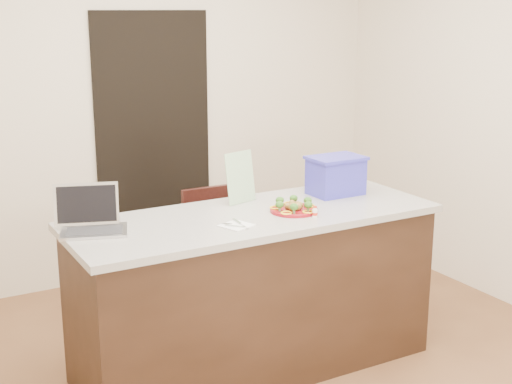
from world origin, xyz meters
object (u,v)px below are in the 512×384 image
yogurt_bottle (315,213)px  blue_box (336,175)px  plate (294,210)px  island (254,291)px  laptop (90,218)px  napkin (236,226)px  chair (215,243)px

yogurt_bottle → blue_box: (0.38, 0.35, 0.09)m
plate → yogurt_bottle: yogurt_bottle is taller
island → plate: size_ratio=7.78×
laptop → blue_box: blue_box is taller
island → plate: plate is taller
laptop → yogurt_bottle: bearing=1.0°
island → napkin: napkin is taller
island → yogurt_bottle: 0.59m
island → yogurt_bottle: yogurt_bottle is taller
napkin → yogurt_bottle: 0.45m
island → yogurt_bottle: size_ratio=33.25×
island → blue_box: 0.87m
napkin → blue_box: 0.88m
plate → napkin: 0.41m
laptop → chair: (1.02, 0.67, -0.50)m
plate → blue_box: (0.42, 0.20, 0.11)m
plate → napkin: bearing=-168.5°
plate → yogurt_bottle: bearing=-74.7°
napkin → laptop: size_ratio=0.38×
yogurt_bottle → chair: size_ratio=0.07×
napkin → plate: bearing=11.5°
island → blue_box: blue_box is taller
island → laptop: size_ratio=5.38×
plate → chair: bearing=93.6°
blue_box → laptop: bearing=178.6°
napkin → chair: napkin is taller
island → chair: 0.83m
plate → chair: size_ratio=0.31×
yogurt_bottle → chair: (-0.10, 1.04, -0.46)m
laptop → napkin: bearing=-4.9°
plate → yogurt_bottle: 0.15m
plate → yogurt_bottle: size_ratio=4.27×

